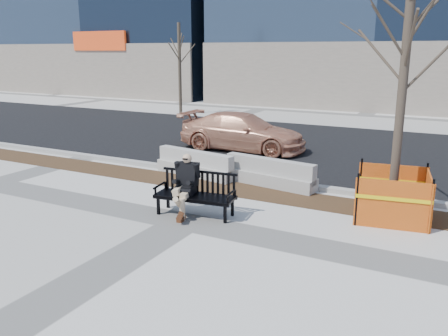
{
  "coord_description": "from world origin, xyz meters",
  "views": [
    {
      "loc": [
        5.02,
        -7.81,
        3.53
      ],
      "look_at": [
        0.38,
        1.06,
        0.98
      ],
      "focal_mm": 37.22,
      "sensor_mm": 36.0,
      "label": 1
    }
  ],
  "objects": [
    {
      "name": "bench",
      "position": [
        -0.02,
        0.46,
        0.0
      ],
      "size": [
        1.87,
        0.88,
        0.96
      ],
      "primitive_type": null,
      "rotation": [
        0.0,
        0.0,
        0.13
      ],
      "color": "black",
      "rests_on": "ground"
    },
    {
      "name": "curb",
      "position": [
        0.0,
        3.55,
        0.06
      ],
      "size": [
        60.0,
        0.25,
        0.12
      ],
      "primitive_type": "cube",
      "color": "#9E9B93",
      "rests_on": "ground"
    },
    {
      "name": "ground",
      "position": [
        0.0,
        0.0,
        0.0
      ],
      "size": [
        120.0,
        120.0,
        0.0
      ],
      "primitive_type": "plane",
      "color": "beige",
      "rests_on": "ground"
    },
    {
      "name": "jersey_barrier_right",
      "position": [
        0.56,
        3.34,
        0.0
      ],
      "size": [
        2.65,
        0.9,
        0.75
      ],
      "primitive_type": null,
      "rotation": [
        0.0,
        0.0,
        -0.15
      ],
      "color": "#A09D96",
      "rests_on": "ground"
    },
    {
      "name": "tree_fence",
      "position": [
        3.83,
        2.25,
        0.0
      ],
      "size": [
        2.55,
        2.55,
        5.59
      ],
      "primitive_type": null,
      "rotation": [
        0.0,
        0.0,
        0.15
      ],
      "color": "orange",
      "rests_on": "ground"
    },
    {
      "name": "asphalt_street",
      "position": [
        0.0,
        8.8,
        0.0
      ],
      "size": [
        60.0,
        10.4,
        0.01
      ],
      "primitive_type": "cube",
      "color": "black",
      "rests_on": "ground"
    },
    {
      "name": "seated_man",
      "position": [
        -0.26,
        0.47,
        0.0
      ],
      "size": [
        0.68,
        1.01,
        1.32
      ],
      "primitive_type": null,
      "rotation": [
        0.0,
        0.0,
        0.13
      ],
      "color": "black",
      "rests_on": "ground"
    },
    {
      "name": "sedan",
      "position": [
        -2.05,
        7.16,
        0.0
      ],
      "size": [
        4.65,
        1.98,
        1.34
      ],
      "primitive_type": "imported",
      "rotation": [
        0.0,
        0.0,
        1.6
      ],
      "color": "tan",
      "rests_on": "ground"
    },
    {
      "name": "jersey_barrier_left",
      "position": [
        -1.72,
        3.3,
        0.0
      ],
      "size": [
        2.63,
        0.96,
        0.74
      ],
      "primitive_type": null,
      "rotation": [
        0.0,
        0.0,
        -0.17
      ],
      "color": "#ABA8A0",
      "rests_on": "ground"
    },
    {
      "name": "mulch_strip",
      "position": [
        0.0,
        2.6,
        0.0
      ],
      "size": [
        40.0,
        1.2,
        0.02
      ],
      "primitive_type": "cube",
      "color": "#47301C",
      "rests_on": "ground"
    },
    {
      "name": "far_tree_left",
      "position": [
        -9.34,
        14.36,
        0.0
      ],
      "size": [
        2.43,
        2.43,
        5.38
      ],
      "primitive_type": null,
      "rotation": [
        0.0,
        0.0,
        0.26
      ],
      "color": "#4D4031",
      "rests_on": "ground"
    }
  ]
}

